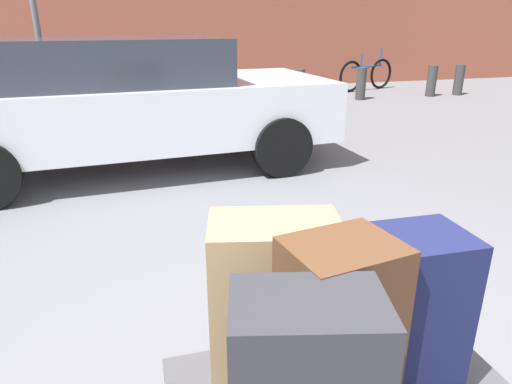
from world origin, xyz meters
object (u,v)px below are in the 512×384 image
Objects in this scene: parked_car at (129,100)px; bicycle_leaning at (366,75)px; suitcase_tan_center at (274,304)px; bollard_kerb_far at (432,81)px; no_parking_sign at (36,23)px; suitcase_navy_stacked_top at (407,314)px; bollard_kerb_mid at (361,84)px; bollard_kerb_near at (300,86)px; bollard_corner at (459,80)px; suitcase_brown_rear_left at (337,337)px.

bicycle_leaning is at bearing 40.89° from parked_car.
suitcase_tan_center is 9.74m from bollard_kerb_far.
bicycle_leaning is 7.83m from no_parking_sign.
suitcase_navy_stacked_top reaches higher than bollard_kerb_far.
suitcase_tan_center is 3.98m from parked_car.
no_parking_sign is at bearing -152.30° from bollard_kerb_mid.
parked_car is 1.74× the size of no_parking_sign.
parked_car is (-0.83, 4.12, 0.12)m from suitcase_navy_stacked_top.
bicycle_leaning is at bearing 72.64° from suitcase_tan_center.
parked_car is at bearing -34.32° from no_parking_sign.
bollard_kerb_mid and bollard_kerb_far have the same top height.
parked_car reaches higher than bollard_kerb_mid.
suitcase_tan_center is at bearing -84.13° from parked_car.
parked_car is at bearing 103.24° from suitcase_navy_stacked_top.
suitcase_tan_center reaches higher than bicycle_leaning.
bollard_kerb_near and bollard_corner have the same top height.
bollard_kerb_near and bollard_kerb_far have the same top height.
suitcase_navy_stacked_top is 8.15m from bollard_kerb_near.
suitcase_tan_center is (-0.43, 0.16, 0.01)m from suitcase_navy_stacked_top.
suitcase_brown_rear_left is 0.96× the size of bollard_kerb_far.
bollard_kerb_mid is at bearing 0.00° from bollard_kerb_near.
bollard_kerb_mid is (4.26, 7.80, -0.33)m from suitcase_brown_rear_left.
bicycle_leaning is (5.59, 4.84, -0.39)m from parked_car.
suitcase_tan_center reaches higher than bollard_kerb_mid.
no_parking_sign is (-6.49, -4.22, 1.18)m from bicycle_leaning.
bollard_kerb_far is (3.12, 0.00, 0.00)m from bollard_kerb_near.
parked_car reaches higher than bollard_corner.
bollard_kerb_near is at bearing 180.00° from bollard_corner.
suitcase_brown_rear_left is 0.27m from suitcase_tan_center.
bollard_kerb_near is 5.39m from no_parking_sign.
suitcase_navy_stacked_top is 0.90× the size of bollard_corner.
suitcase_navy_stacked_top is at bearing -78.55° from parked_car.
bollard_kerb_far is (6.53, 3.61, -0.42)m from parked_car.
bollard_kerb_mid is at bearing 64.63° from suitcase_navy_stacked_top.
parked_car is at bearing -139.11° from bicycle_leaning.
bollard_kerb_near is 1.00× the size of bollard_kerb_far.
bollard_kerb_near is 3.12m from bollard_kerb_far.
suitcase_navy_stacked_top is at bearing -126.40° from bollard_kerb_far.
bicycle_leaning is at bearing 127.51° from bollard_kerb_far.
no_parking_sign is at bearing -146.97° from bicycle_leaning.
bollard_corner is at bearing 20.17° from no_parking_sign.
bollard_kerb_mid is at bearing -122.80° from bicycle_leaning.
bollard_kerb_near and bollard_kerb_mid have the same top height.
bicycle_leaning is (4.75, 8.95, -0.27)m from suitcase_navy_stacked_top.
bollard_kerb_near is (3.41, 3.61, -0.42)m from parked_car.
bicycle_leaning is 0.67× the size of no_parking_sign.
bollard_kerb_near is at bearing 180.00° from bollard_kerb_mid.
bollard_corner is (6.83, 7.56, -0.32)m from suitcase_tan_center.
bicycle_leaning is (5.05, 9.02, -0.29)m from suitcase_brown_rear_left.
bicycle_leaning is (5.18, 8.79, -0.28)m from suitcase_tan_center.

